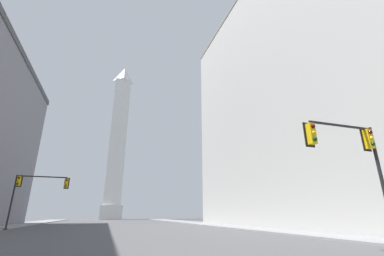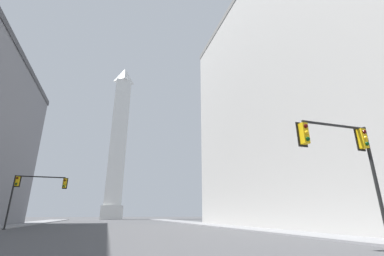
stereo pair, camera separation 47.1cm
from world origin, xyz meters
name	(u,v)px [view 2 (the right image)]	position (x,y,z in m)	size (l,w,h in m)	color
sidewalk_right	(228,226)	(14.77, 33.37, 0.07)	(5.00, 111.22, 0.15)	gray
building_right	(312,94)	(25.26, 25.39, 18.11)	(19.43, 42.11, 36.21)	#B2AFAA
obelisk	(118,140)	(0.00, 92.69, 27.48)	(7.06, 7.06, 57.17)	silver
traffic_light_near_right	(349,151)	(10.62, 8.83, 4.78)	(4.71, 0.50, 6.29)	black
traffic_light_mid_left	(32,188)	(-10.14, 33.88, 4.61)	(5.88, 0.52, 6.01)	black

